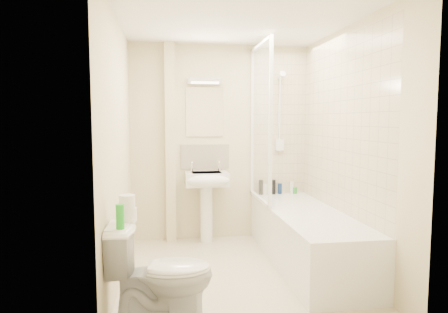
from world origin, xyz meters
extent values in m
plane|color=beige|center=(0.00, 0.00, 0.00)|extent=(2.50, 2.50, 0.00)
cube|color=beige|center=(0.00, 1.25, 1.20)|extent=(2.20, 0.02, 2.40)
cube|color=beige|center=(-1.10, 0.00, 1.20)|extent=(0.02, 2.50, 2.40)
cube|color=beige|center=(1.10, 0.00, 1.20)|extent=(0.02, 2.50, 2.40)
cube|color=white|center=(0.00, 0.00, 2.40)|extent=(2.20, 2.50, 0.02)
cube|color=beige|center=(0.75, 1.24, 1.42)|extent=(0.70, 0.01, 1.75)
cube|color=beige|center=(1.09, 0.20, 1.42)|extent=(0.01, 2.10, 1.75)
cube|color=beige|center=(-0.62, 1.19, 1.20)|extent=(0.12, 0.12, 2.40)
cube|color=beige|center=(-0.20, 1.24, 1.03)|extent=(0.60, 0.02, 0.30)
cube|color=white|center=(-0.20, 1.24, 1.58)|extent=(0.46, 0.01, 0.60)
cube|color=silver|center=(-0.20, 1.22, 1.95)|extent=(0.42, 0.07, 0.07)
cube|color=white|center=(0.75, 0.20, 0.28)|extent=(0.70, 2.10, 0.55)
cube|color=white|center=(0.75, 0.20, 0.49)|extent=(0.56, 1.96, 0.05)
cube|color=white|center=(0.40, 0.80, 1.45)|extent=(0.01, 0.90, 1.80)
cube|color=white|center=(0.40, 1.23, 1.45)|extent=(0.04, 0.04, 1.80)
cube|color=white|center=(0.40, 0.35, 1.45)|extent=(0.04, 0.04, 1.80)
cube|color=white|center=(0.40, 0.80, 2.33)|extent=(0.04, 0.90, 0.04)
cube|color=white|center=(0.40, 0.80, 0.57)|extent=(0.04, 0.90, 0.03)
cylinder|color=white|center=(0.75, 1.22, 1.55)|extent=(0.02, 0.02, 0.90)
cylinder|color=white|center=(0.75, 1.22, 1.10)|extent=(0.05, 0.05, 0.02)
cylinder|color=white|center=(0.75, 1.22, 2.00)|extent=(0.05, 0.05, 0.02)
cylinder|color=white|center=(0.75, 1.15, 2.03)|extent=(0.08, 0.11, 0.11)
cube|color=white|center=(0.75, 1.21, 1.17)|extent=(0.10, 0.05, 0.14)
cylinder|color=white|center=(0.73, 1.19, 1.60)|extent=(0.01, 0.13, 0.84)
cylinder|color=white|center=(-0.20, 1.08, 0.34)|extent=(0.15, 0.15, 0.68)
cube|color=white|center=(-0.20, 1.05, 0.78)|extent=(0.51, 0.39, 0.16)
ellipsoid|color=white|center=(-0.20, 0.88, 0.78)|extent=(0.51, 0.21, 0.16)
cube|color=silver|center=(-0.20, 1.05, 0.84)|extent=(0.35, 0.25, 0.04)
cylinder|color=white|center=(-0.36, 1.16, 0.91)|extent=(0.03, 0.03, 0.10)
cylinder|color=white|center=(-0.03, 1.16, 0.91)|extent=(0.03, 0.03, 0.10)
sphere|color=white|center=(-0.36, 1.16, 0.96)|extent=(0.04, 0.04, 0.04)
sphere|color=white|center=(-0.03, 1.16, 0.96)|extent=(0.04, 0.04, 0.04)
cylinder|color=black|center=(0.50, 1.16, 0.64)|extent=(0.06, 0.06, 0.18)
cylinder|color=white|center=(0.55, 1.16, 0.62)|extent=(0.06, 0.06, 0.13)
cylinder|color=black|center=(0.66, 1.16, 0.64)|extent=(0.05, 0.05, 0.18)
cylinder|color=navy|center=(0.75, 1.16, 0.62)|extent=(0.05, 0.05, 0.13)
cylinder|color=white|center=(0.90, 1.16, 0.63)|extent=(0.05, 0.05, 0.15)
cylinder|color=green|center=(0.93, 1.16, 0.59)|extent=(0.07, 0.07, 0.08)
imported|color=white|center=(-0.72, -0.85, 0.38)|extent=(0.48, 0.77, 0.75)
cylinder|color=white|center=(-0.95, -0.75, 0.80)|extent=(0.12, 0.12, 0.09)
cylinder|color=white|center=(-0.95, -0.79, 0.90)|extent=(0.11, 0.11, 0.10)
cylinder|color=green|center=(-0.99, -0.97, 0.84)|extent=(0.06, 0.06, 0.17)
camera|label=1|loc=(-0.68, -3.67, 1.48)|focal=32.00mm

